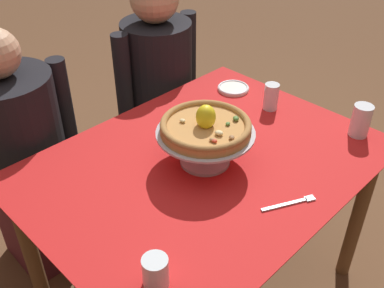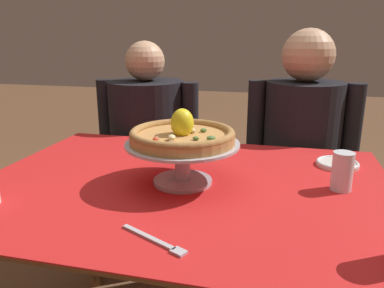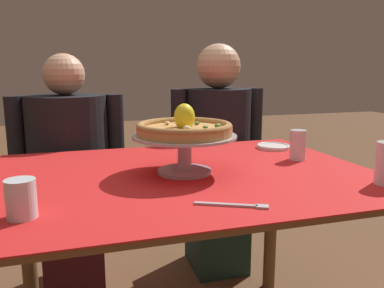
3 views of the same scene
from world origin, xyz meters
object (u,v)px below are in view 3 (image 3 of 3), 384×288
object	(u,v)px
dinner_fork	(236,205)
diner_left	(70,176)
pizza_stand	(185,147)
side_plate	(273,146)
pizza	(185,128)
water_glass_front_left	(21,201)
diner_right	(217,163)
water_glass_side_right	(298,147)

from	to	relation	value
dinner_fork	diner_left	world-z (taller)	diner_left
pizza_stand	side_plate	xyz separation A→B (m)	(0.48, 0.28, -0.08)
pizza	water_glass_front_left	bearing A→B (deg)	-149.90
side_plate	dinner_fork	world-z (taller)	side_plate
pizza	diner_left	size ratio (longest dim) A/B	0.27
diner_right	water_glass_side_right	bearing A→B (deg)	-81.78
side_plate	diner_left	xyz separation A→B (m)	(-0.86, 0.43, -0.18)
water_glass_front_left	diner_right	size ratio (longest dim) A/B	0.08
pizza	diner_right	xyz separation A→B (m)	(0.38, 0.68, -0.31)
water_glass_side_right	diner_right	xyz separation A→B (m)	(-0.09, 0.62, -0.20)
water_glass_side_right	water_glass_front_left	world-z (taller)	water_glass_side_right
water_glass_front_left	dinner_fork	xyz separation A→B (m)	(0.51, -0.08, -0.04)
pizza_stand	diner_right	distance (m)	0.81
pizza_stand	side_plate	distance (m)	0.56
pizza_stand	water_glass_side_right	bearing A→B (deg)	6.74
dinner_fork	diner_left	size ratio (longest dim) A/B	0.15
side_plate	pizza_stand	bearing A→B (deg)	-150.24
water_glass_side_right	diner_left	distance (m)	1.09
diner_left	water_glass_front_left	bearing A→B (deg)	-95.75
pizza_stand	water_glass_side_right	world-z (taller)	pizza_stand
water_glass_side_right	dinner_fork	size ratio (longest dim) A/B	0.65
pizza	dinner_fork	xyz separation A→B (m)	(0.03, -0.35, -0.15)
water_glass_side_right	dinner_fork	world-z (taller)	water_glass_side_right
pizza_stand	water_glass_side_right	distance (m)	0.47
pizza	water_glass_front_left	distance (m)	0.57
side_plate	pizza	bearing A→B (deg)	-150.16
pizza	dinner_fork	size ratio (longest dim) A/B	1.77
dinner_fork	pizza_stand	bearing A→B (deg)	95.24
side_plate	dinner_fork	size ratio (longest dim) A/B	0.81
dinner_fork	side_plate	bearing A→B (deg)	54.50
pizza	water_glass_side_right	bearing A→B (deg)	6.84
pizza	water_glass_front_left	size ratio (longest dim) A/B	3.38
pizza_stand	diner_left	distance (m)	0.84
side_plate	diner_left	world-z (taller)	diner_left
diner_right	water_glass_front_left	bearing A→B (deg)	-131.76
water_glass_side_right	diner_right	world-z (taller)	diner_right
pizza_stand	water_glass_side_right	size ratio (longest dim) A/B	3.01
pizza	pizza_stand	bearing A→B (deg)	106.83
water_glass_side_right	dinner_fork	bearing A→B (deg)	-136.57
dinner_fork	diner_right	world-z (taller)	diner_right
water_glass_side_right	dinner_fork	xyz separation A→B (m)	(-0.43, -0.41, -0.05)
pizza	water_glass_front_left	xyz separation A→B (m)	(-0.48, -0.28, -0.11)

